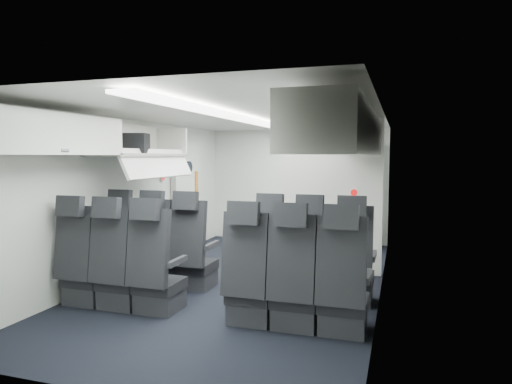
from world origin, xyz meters
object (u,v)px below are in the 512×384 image
Objects in this scene: galley_unit at (345,195)px; seat_row_mid at (201,279)px; seat_row_front at (232,260)px; flight_attendant at (300,204)px; carry_on_bag at (131,143)px; boarding_door at (186,196)px.

seat_row_mid is at bearing -102.88° from galley_unit.
seat_row_front is 2.28m from flight_attendant.
galley_unit is 4.07m from carry_on_bag.
seat_row_mid is 1.75× the size of galley_unit.
carry_on_bag is (0.24, -2.04, 0.85)m from boarding_door.
seat_row_mid is (0.00, -0.90, 0.00)m from seat_row_front.
flight_attendant is (0.34, 3.11, 0.46)m from seat_row_mid.
seat_row_mid is 3.16m from flight_attendant.
boarding_door is 1.07× the size of flight_attendant.
galley_unit reaches higher than boarding_door.
seat_row_front is 2.71m from boarding_door.
seat_row_front is at bearing -18.06° from carry_on_bag.
flight_attendant is at bearing -120.21° from galley_unit.
seat_row_front is at bearing 90.00° from seat_row_mid.
boarding_door is at bearing -155.72° from galley_unit.
flight_attendant reaches higher than seat_row_front.
seat_row_front is 1.00× the size of seat_row_mid.
seat_row_mid is 2.20m from carry_on_bag.
seat_row_mid is at bearing 153.39° from flight_attendant.
flight_attendant is at bearing 83.73° from seat_row_mid.
boarding_door is (-1.64, 2.99, 0.55)m from seat_row_mid.
galley_unit is at bearing 24.28° from boarding_door.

